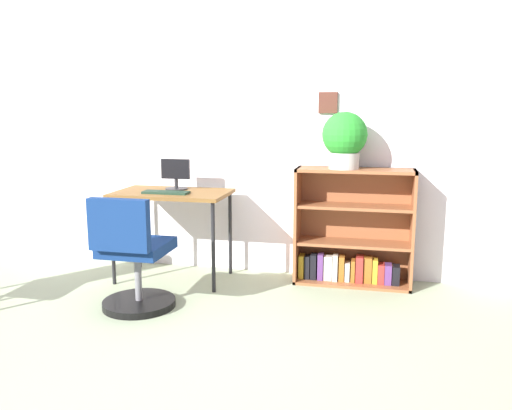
{
  "coord_description": "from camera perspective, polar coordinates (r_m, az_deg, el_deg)",
  "views": [
    {
      "loc": [
        1.18,
        -2.27,
        1.4
      ],
      "look_at": [
        0.4,
        1.13,
        0.77
      ],
      "focal_mm": 36.94,
      "sensor_mm": 36.0,
      "label": 1
    }
  ],
  "objects": [
    {
      "name": "ground_plane",
      "position": [
        2.91,
        -13.45,
        -18.76
      ],
      "size": [
        6.24,
        6.24,
        0.0
      ],
      "primitive_type": "plane",
      "color": "#9AA987"
    },
    {
      "name": "wall_back",
      "position": [
        4.57,
        -2.06,
        7.99
      ],
      "size": [
        5.2,
        0.12,
        2.43
      ],
      "color": "white",
      "rests_on": "ground_plane"
    },
    {
      "name": "bookshelf_low",
      "position": [
        4.34,
        10.42,
        -3.13
      ],
      "size": [
        0.93,
        0.3,
        0.94
      ],
      "color": "brown",
      "rests_on": "ground_plane"
    },
    {
      "name": "office_chair",
      "position": [
        3.79,
        -13.13,
        -6.04
      ],
      "size": [
        0.52,
        0.55,
        0.83
      ],
      "color": "black",
      "rests_on": "ground_plane"
    },
    {
      "name": "desk",
      "position": [
        4.36,
        -9.07,
        0.58
      ],
      "size": [
        0.93,
        0.56,
        0.74
      ],
      "color": "brown",
      "rests_on": "ground_plane"
    },
    {
      "name": "keyboard",
      "position": [
        4.25,
        -9.72,
        1.35
      ],
      "size": [
        0.37,
        0.12,
        0.02
      ],
      "primitive_type": "cube",
      "color": "#1A3122",
      "rests_on": "desk"
    },
    {
      "name": "potted_plant_on_shelf",
      "position": [
        4.18,
        9.57,
        7.15
      ],
      "size": [
        0.35,
        0.35,
        0.44
      ],
      "color": "#B7B2A8",
      "rests_on": "bookshelf_low"
    },
    {
      "name": "monitor",
      "position": [
        4.43,
        -8.68,
        3.2
      ],
      "size": [
        0.25,
        0.19,
        0.26
      ],
      "color": "#262628",
      "rests_on": "desk"
    }
  ]
}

